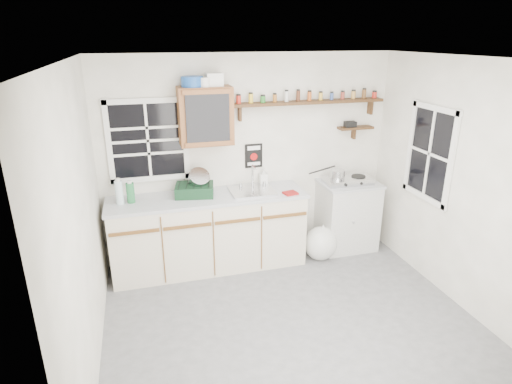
% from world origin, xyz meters
% --- Properties ---
extents(room, '(3.64, 3.24, 2.54)m').
position_xyz_m(room, '(0.00, 0.00, 1.25)').
color(room, '#545456').
rests_on(room, ground).
extents(main_cabinet, '(2.31, 0.63, 0.92)m').
position_xyz_m(main_cabinet, '(-0.58, 1.30, 0.46)').
color(main_cabinet, beige).
rests_on(main_cabinet, floor).
extents(right_cabinet, '(0.73, 0.57, 0.91)m').
position_xyz_m(right_cabinet, '(1.25, 1.32, 0.46)').
color(right_cabinet, '#B3B3AD').
rests_on(right_cabinet, floor).
extents(sink, '(0.52, 0.44, 0.29)m').
position_xyz_m(sink, '(-0.05, 1.30, 0.93)').
color(sink, '#BABBBF').
rests_on(sink, main_cabinet).
extents(upper_cabinet, '(0.60, 0.32, 0.65)m').
position_xyz_m(upper_cabinet, '(-0.55, 1.44, 1.82)').
color(upper_cabinet, brown).
rests_on(upper_cabinet, wall_back).
extents(upper_cabinet_clutter, '(0.46, 0.24, 0.14)m').
position_xyz_m(upper_cabinet_clutter, '(-0.58, 1.44, 2.21)').
color(upper_cabinet_clutter, '#174798').
rests_on(upper_cabinet_clutter, upper_cabinet).
extents(spice_shelf, '(1.91, 0.18, 0.35)m').
position_xyz_m(spice_shelf, '(0.72, 1.51, 1.93)').
color(spice_shelf, '#311C0D').
rests_on(spice_shelf, wall_back).
extents(secondary_shelf, '(0.45, 0.16, 0.24)m').
position_xyz_m(secondary_shelf, '(1.36, 1.52, 1.58)').
color(secondary_shelf, '#311C0D').
rests_on(secondary_shelf, wall_back).
extents(warning_sign, '(0.22, 0.02, 0.30)m').
position_xyz_m(warning_sign, '(0.05, 1.59, 1.28)').
color(warning_sign, black).
rests_on(warning_sign, wall_back).
extents(window_back, '(0.93, 0.03, 0.98)m').
position_xyz_m(window_back, '(-1.20, 1.59, 1.55)').
color(window_back, black).
rests_on(window_back, wall_back).
extents(window_right, '(0.03, 0.78, 1.08)m').
position_xyz_m(window_right, '(1.79, 0.55, 1.45)').
color(window_right, black).
rests_on(window_right, wall_back).
extents(water_bottles, '(0.20, 0.10, 0.30)m').
position_xyz_m(water_bottles, '(-1.50, 1.32, 1.05)').
color(water_bottles, silver).
rests_on(water_bottles, main_cabinet).
extents(dish_rack, '(0.49, 0.40, 0.33)m').
position_xyz_m(dish_rack, '(-0.71, 1.36, 1.02)').
color(dish_rack, black).
rests_on(dish_rack, main_cabinet).
extents(soap_bottle, '(0.10, 0.10, 0.21)m').
position_xyz_m(soap_bottle, '(0.16, 1.52, 1.02)').
color(soap_bottle, silver).
rests_on(soap_bottle, main_cabinet).
extents(rag, '(0.18, 0.16, 0.02)m').
position_xyz_m(rag, '(0.36, 1.10, 0.93)').
color(rag, maroon).
rests_on(rag, main_cabinet).
extents(hotplate, '(0.60, 0.34, 0.08)m').
position_xyz_m(hotplate, '(1.21, 1.31, 0.95)').
color(hotplate, '#BABBBF').
rests_on(hotplate, right_cabinet).
extents(saucepan, '(0.39, 0.32, 0.19)m').
position_xyz_m(saucepan, '(1.06, 1.31, 1.04)').
color(saucepan, '#BABBBF').
rests_on(saucepan, hotplate).
extents(trash_bag, '(0.42, 0.38, 0.48)m').
position_xyz_m(trash_bag, '(0.80, 1.12, 0.21)').
color(trash_bag, silver).
rests_on(trash_bag, floor).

